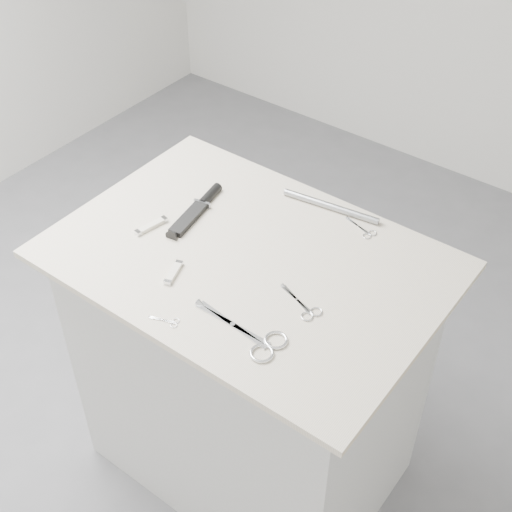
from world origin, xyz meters
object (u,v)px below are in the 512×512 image
Objects in this scene: embroidery_scissors_b at (364,231)px; pocket_knife_b at (174,273)px; metal_rail at (331,206)px; plinth at (249,373)px; tiny_scissors at (168,321)px; sheathed_knife at (198,208)px; pocket_knife_a at (151,226)px; large_shears at (256,339)px; embroidery_scissors_a at (305,308)px.

embroidery_scissors_b is 1.19× the size of pocket_knife_b.
plinth is at bearing -101.83° from metal_rail.
sheathed_knife reaches higher than tiny_scissors.
embroidery_scissors_b is 0.57m from pocket_knife_a.
large_shears is 0.15m from embroidery_scissors_a.
embroidery_scissors_a is at bearing -66.11° from metal_rail.
large_shears is at bearing -76.29° from metal_rail.
metal_rail reaches higher than large_shears.
tiny_scissors is at bearing -93.38° from embroidery_scissors_b.
embroidery_scissors_b is 0.36× the size of metal_rail.
pocket_knife_b is at bearing 107.52° from tiny_scissors.
pocket_knife_b reaches higher than plinth.
pocket_knife_a reaches higher than pocket_knife_b.
embroidery_scissors_b is at bearing -43.35° from pocket_knife_a.
metal_rail is at bearing -39.13° from pocket_knife_b.
pocket_knife_b is (-0.10, 0.13, 0.00)m from tiny_scissors.
pocket_knife_a is at bearing 164.73° from large_shears.
tiny_scissors is at bearing -155.32° from large_shears.
embroidery_scissors_a is (0.04, 0.15, -0.00)m from large_shears.
sheathed_knife is 0.84× the size of metal_rail.
pocket_knife_a is at bearing -133.63° from metal_rail.
sheathed_knife reaches higher than embroidery_scissors_b.
pocket_knife_a is at bearing -161.35° from embroidery_scissors_a.
tiny_scissors is 0.16m from pocket_knife_b.
embroidery_scissors_a is 0.50m from pocket_knife_a.
embroidery_scissors_a is 1.32× the size of pocket_knife_a.
tiny_scissors reaches higher than plinth.
metal_rail is at bearing -32.44° from pocket_knife_a.
tiny_scissors is 0.85× the size of pocket_knife_b.
embroidery_scissors_b is at bearing 92.92° from large_shears.
plinth is 0.57m from embroidery_scissors_b.
metal_rail reaches higher than pocket_knife_a.
sheathed_knife is at bearing -178.02° from embroidery_scissors_a.
metal_rail is (0.17, 0.46, 0.00)m from pocket_knife_b.
metal_rail is (0.07, 0.59, 0.01)m from tiny_scissors.
large_shears is (0.19, -0.22, 0.47)m from plinth.
large_shears is 2.83× the size of pocket_knife_b.
sheathed_knife is at bearing 101.14° from tiny_scissors.
embroidery_scissors_b is (0.19, 0.27, 0.47)m from plinth.
pocket_knife_b is 0.49m from metal_rail.
pocket_knife_b is (-0.33, -0.10, 0.00)m from embroidery_scissors_a.
metal_rail is at bearing 63.40° from tiny_scissors.
embroidery_scissors_a reaches higher than plinth.
pocket_knife_a is at bearing 149.08° from sheathed_knife.
tiny_scissors is (-0.20, -0.08, -0.00)m from large_shears.
metal_rail is (-0.12, 0.51, 0.01)m from large_shears.
tiny_scissors is at bearing -161.67° from pocket_knife_b.
embroidery_scissors_a is 0.34m from embroidery_scissors_b.
tiny_scissors is 0.26× the size of metal_rail.
plinth is at bearing -108.85° from embroidery_scissors_b.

